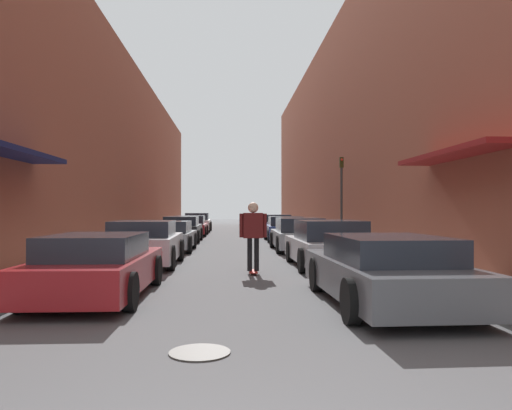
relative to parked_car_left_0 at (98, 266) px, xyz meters
The scene contains 19 objects.
ground 13.81m from the parked_car_left_0, 79.22° to the left, with size 114.07×114.07×0.00m, color #515154.
curb_strip_left 18.85m from the parked_car_left_0, 95.94° to the left, with size 1.80×51.85×0.12m.
curb_strip_right 20.05m from the parked_car_left_0, 69.22° to the left, with size 1.80×51.85×0.12m.
building_row_left 19.83m from the parked_car_left_0, 104.51° to the left, with size 4.90×51.85×9.78m.
building_row_right 21.90m from the parked_car_left_0, 61.89° to the left, with size 4.90×51.85×11.77m.
parked_car_left_0 is the anchor object (origin of this frame).
parked_car_left_1 5.11m from the parked_car_left_0, 90.34° to the left, with size 2.01×4.05×1.30m.
parked_car_left_2 10.17m from the parked_car_left_0, 89.76° to the left, with size 1.98×3.95×1.17m.
parked_car_left_3 15.71m from the parked_car_left_0, 89.89° to the left, with size 1.92×4.28×1.27m.
parked_car_left_4 21.42m from the parked_car_left_0, 90.01° to the left, with size 2.07×4.27×1.23m.
parked_car_left_5 26.79m from the parked_car_left_0, 89.83° to the left, with size 1.93×4.75×1.35m.
parked_car_right_0 5.18m from the parked_car_left_0, 11.54° to the right, with size 2.03×4.67×1.18m.
parked_car_right_1 6.89m from the parked_car_left_0, 41.01° to the left, with size 2.03×4.35×1.32m.
parked_car_right_2 11.36m from the parked_car_left_0, 63.14° to the left, with size 2.02×4.73×1.29m.
parked_car_right_3 16.73m from the parked_car_left_0, 71.80° to the left, with size 1.95×4.13×1.26m.
parked_car_right_4 21.86m from the parked_car_left_0, 76.06° to the left, with size 1.93×4.41×1.30m.
skateboarder 4.42m from the parked_car_left_0, 46.45° to the left, with size 0.69×0.78×1.80m.
manhole_cover 4.28m from the parked_car_left_0, 60.34° to the right, with size 0.70×0.70×0.02m.
traffic_light 14.20m from the parked_car_left_0, 58.88° to the left, with size 0.16×0.22×3.77m.
Camera 1 is at (-0.14, -2.18, 1.63)m, focal length 35.00 mm.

